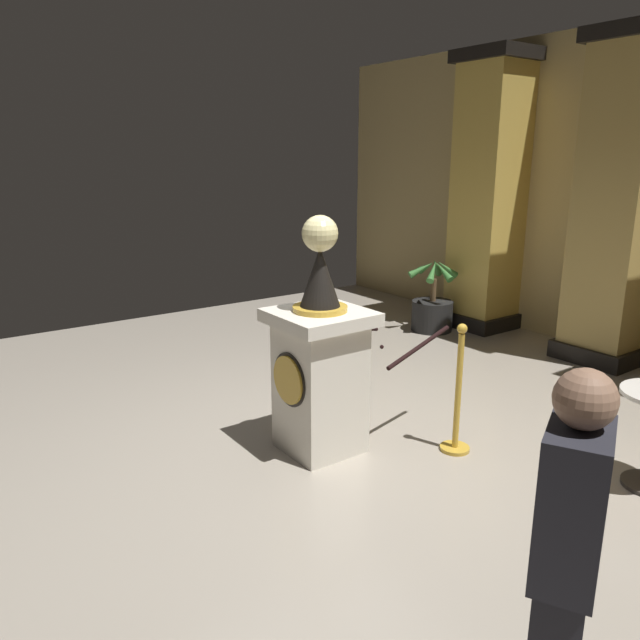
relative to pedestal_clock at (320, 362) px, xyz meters
The scene contains 10 objects.
ground_plane 0.77m from the pedestal_clock, 63.55° to the left, with size 10.02×10.02×0.00m, color #9E9384.
back_wall 4.58m from the pedestal_clock, 88.86° to the left, with size 10.02×0.16×3.77m, color tan.
pedestal_clock is the anchor object (origin of this frame).
stanchion_near 1.16m from the pedestal_clock, 52.47° to the left, with size 0.24×0.24×1.07m.
stanchion_far 1.17m from the pedestal_clock, 145.04° to the left, with size 0.24×0.24×1.01m.
velvet_rope 0.76m from the pedestal_clock, 98.69° to the left, with size 0.95×0.92×0.22m.
column_left 4.51m from the pedestal_clock, 113.11° to the left, with size 0.91×0.91×3.62m.
column_centre_rear 4.17m from the pedestal_clock, 88.74° to the left, with size 0.91×0.91×3.62m.
potted_palm_left 3.84m from the pedestal_clock, 120.64° to the left, with size 0.71×0.65×1.02m.
bystander_guest 2.77m from the pedestal_clock, 16.34° to the right, with size 0.36×0.42×1.62m.
Camera 1 is at (3.61, -2.82, 2.32)m, focal length 34.18 mm.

